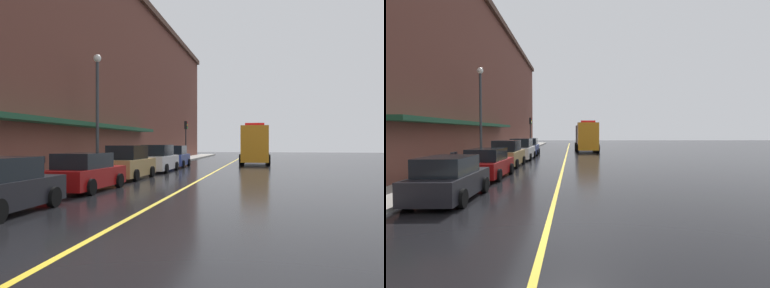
% 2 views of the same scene
% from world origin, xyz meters
% --- Properties ---
extents(ground_plane, '(112.00, 112.00, 0.00)m').
position_xyz_m(ground_plane, '(0.00, 25.00, 0.00)').
color(ground_plane, black).
extents(sidewalk_left, '(2.40, 70.00, 0.15)m').
position_xyz_m(sidewalk_left, '(-6.20, 25.00, 0.07)').
color(sidewalk_left, '#9E9B93').
rests_on(sidewalk_left, ground).
extents(lane_center_stripe, '(0.16, 70.00, 0.01)m').
position_xyz_m(lane_center_stripe, '(0.00, 25.00, 0.00)').
color(lane_center_stripe, gold).
rests_on(lane_center_stripe, ground).
extents(brick_building_left, '(9.76, 64.00, 15.09)m').
position_xyz_m(brick_building_left, '(-11.69, 23.99, 7.56)').
color(brick_building_left, brown).
rests_on(brick_building_left, ground).
extents(parked_car_1, '(2.17, 4.53, 1.60)m').
position_xyz_m(parked_car_1, '(-3.94, 9.02, 0.75)').
color(parked_car_1, maroon).
rests_on(parked_car_1, ground).
extents(parked_car_2, '(2.08, 4.47, 1.88)m').
position_xyz_m(parked_car_2, '(-4.03, 14.64, 0.87)').
color(parked_car_2, '#A5844C').
rests_on(parked_car_2, ground).
extents(parked_car_3, '(2.07, 4.79, 1.89)m').
position_xyz_m(parked_car_3, '(-3.89, 20.40, 0.88)').
color(parked_car_3, silver).
rests_on(parked_car_3, ground).
extents(parked_car_4, '(2.18, 4.71, 1.81)m').
position_xyz_m(parked_car_4, '(-3.99, 25.92, 0.84)').
color(parked_car_4, navy).
rests_on(parked_car_4, ground).
extents(utility_truck, '(2.94, 7.74, 3.80)m').
position_xyz_m(utility_truck, '(2.43, 32.11, 1.81)').
color(utility_truck, orange).
rests_on(utility_truck, ground).
extents(parking_meter_0, '(0.14, 0.18, 1.33)m').
position_xyz_m(parking_meter_0, '(-5.35, 7.66, 1.06)').
color(parking_meter_0, '#4C4C51').
rests_on(parking_meter_0, sidewalk_left).
extents(parking_meter_1, '(0.14, 0.18, 1.33)m').
position_xyz_m(parking_meter_1, '(-5.35, 8.09, 1.06)').
color(parking_meter_1, '#4C4C51').
rests_on(parking_meter_1, sidewalk_left).
extents(parking_meter_2, '(0.14, 0.18, 1.33)m').
position_xyz_m(parking_meter_2, '(-5.35, 5.90, 1.06)').
color(parking_meter_2, '#4C4C51').
rests_on(parking_meter_2, sidewalk_left).
extents(street_lamp_left, '(0.44, 0.44, 6.94)m').
position_xyz_m(street_lamp_left, '(-5.95, 14.74, 4.40)').
color(street_lamp_left, '#33383D').
rests_on(street_lamp_left, sidewalk_left).
extents(traffic_light_near, '(0.38, 0.36, 4.30)m').
position_xyz_m(traffic_light_near, '(-5.29, 36.74, 3.16)').
color(traffic_light_near, '#232326').
rests_on(traffic_light_near, sidewalk_left).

